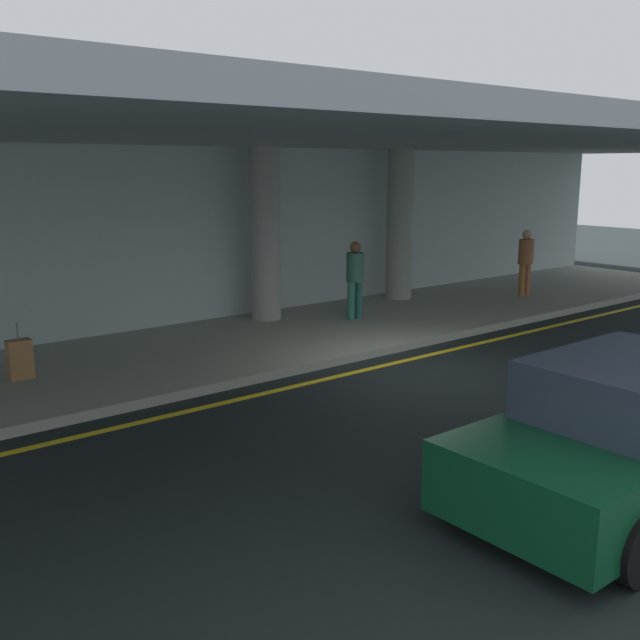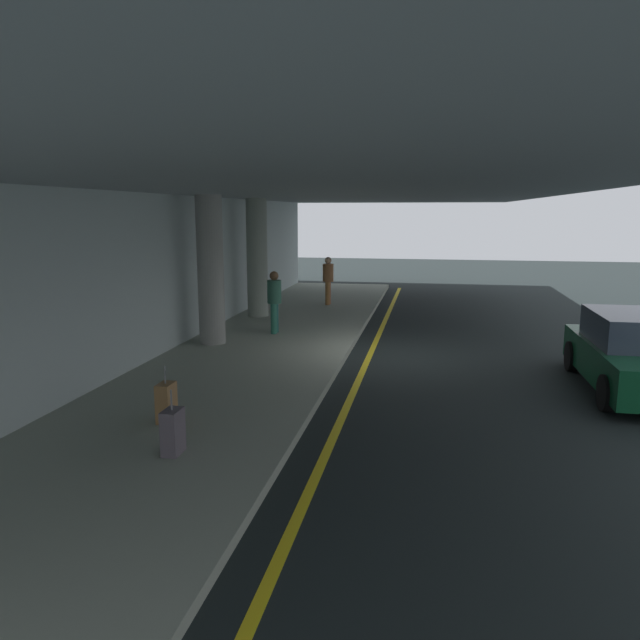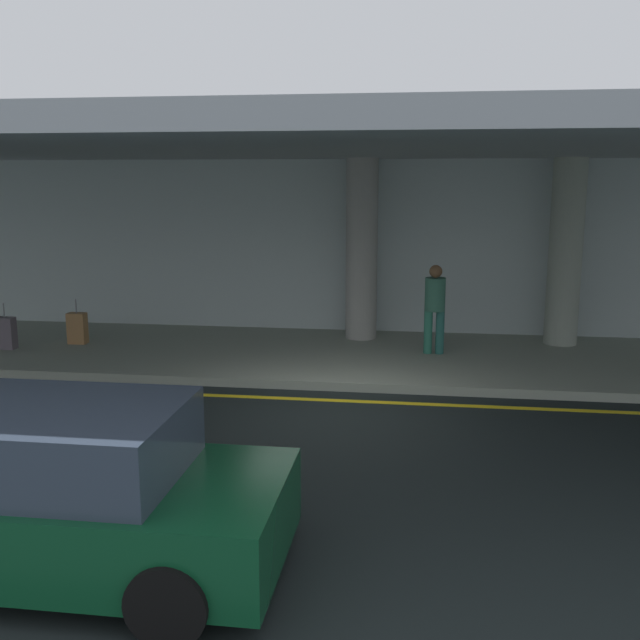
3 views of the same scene
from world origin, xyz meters
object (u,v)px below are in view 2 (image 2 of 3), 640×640
at_px(car_dark_green, 637,355).
at_px(traveler_with_luggage, 328,277).
at_px(person_waiting_for_ride, 274,298).
at_px(suitcase_upright_secondary, 173,432).
at_px(support_column_left_mid, 211,270).
at_px(support_column_center, 257,258).
at_px(suitcase_upright_primary, 166,402).

distance_m(car_dark_green, traveler_with_luggage, 11.44).
xyz_separation_m(person_waiting_for_ride, suitcase_upright_secondary, (-8.20, -0.76, -0.65)).
height_order(support_column_left_mid, traveler_with_luggage, support_column_left_mid).
relative_size(car_dark_green, person_waiting_for_ride, 2.44).
height_order(support_column_center, person_waiting_for_ride, support_column_center).
distance_m(support_column_left_mid, support_column_center, 4.00).
xyz_separation_m(support_column_center, traveler_with_luggage, (2.75, -1.77, -0.86)).
relative_size(support_column_left_mid, suitcase_upright_secondary, 4.06).
bearing_deg(car_dark_green, support_column_center, 56.25).
bearing_deg(car_dark_green, suitcase_upright_secondary, 122.28).
bearing_deg(person_waiting_for_ride, support_column_center, -156.71).
xyz_separation_m(car_dark_green, person_waiting_for_ride, (3.38, 8.04, 0.40)).
distance_m(support_column_left_mid, car_dark_green, 9.53).
bearing_deg(suitcase_upright_secondary, support_column_left_mid, -7.85).
distance_m(support_column_center, person_waiting_for_ride, 2.93).
bearing_deg(person_waiting_for_ride, traveler_with_luggage, 171.56).
xyz_separation_m(traveler_with_luggage, person_waiting_for_ride, (-5.27, 0.55, 0.00)).
bearing_deg(traveler_with_luggage, suitcase_upright_secondary, 131.74).
bearing_deg(suitcase_upright_secondary, traveler_with_luggage, -23.34).
bearing_deg(suitcase_upright_primary, traveler_with_luggage, -9.78).
relative_size(support_column_left_mid, support_column_center, 1.00).
bearing_deg(support_column_left_mid, support_column_center, 0.00).
relative_size(person_waiting_for_ride, suitcase_upright_secondary, 1.87).
bearing_deg(support_column_center, person_waiting_for_ride, -154.26).
distance_m(support_column_center, traveler_with_luggage, 3.38).
xyz_separation_m(car_dark_green, suitcase_upright_secondary, (-4.82, 7.28, -0.25)).
distance_m(suitcase_upright_primary, suitcase_upright_secondary, 1.32).
relative_size(support_column_left_mid, car_dark_green, 0.89).
xyz_separation_m(suitcase_upright_primary, suitcase_upright_secondary, (-1.16, -0.63, 0.00)).
height_order(suitcase_upright_primary, suitcase_upright_secondary, same).
height_order(support_column_left_mid, car_dark_green, support_column_left_mid).
height_order(person_waiting_for_ride, suitcase_upright_secondary, person_waiting_for_ride).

